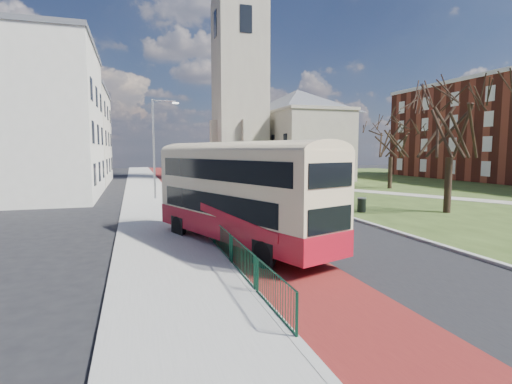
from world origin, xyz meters
name	(u,v)px	position (x,y,z in m)	size (l,w,h in m)	color
ground	(287,246)	(0.00, 0.00, 0.00)	(160.00, 160.00, 0.00)	black
road_carriageway	(222,195)	(1.50, 20.00, 0.01)	(9.00, 120.00, 0.01)	black
bus_lane	(192,196)	(-1.20, 20.00, 0.01)	(3.40, 120.00, 0.01)	#591414
pavement_west	(148,197)	(-5.00, 20.00, 0.06)	(4.00, 120.00, 0.12)	gray
kerb_west	(172,196)	(-3.00, 20.00, 0.07)	(0.25, 120.00, 0.13)	#999993
kerb_east	(263,191)	(6.10, 22.00, 0.07)	(0.25, 80.00, 0.13)	#999993
grass_green	(429,186)	(26.00, 22.00, 0.02)	(40.00, 80.00, 0.04)	#2C4017
footpath	(472,200)	(20.00, 10.00, 0.06)	(2.20, 36.00, 0.03)	#9E998C
pedestrian_railing	(202,221)	(-2.95, 4.00, 0.55)	(0.07, 24.00, 1.12)	#0C3523
gothic_church	(271,84)	(12.56, 38.00, 13.13)	(16.38, 18.00, 40.00)	gray
street_block_near	(33,120)	(-14.00, 22.00, 6.51)	(10.30, 14.30, 13.00)	beige
street_block_far	(65,136)	(-14.00, 38.00, 5.76)	(10.30, 16.30, 11.50)	beige
streetlamp	(156,143)	(-4.35, 18.00, 4.59)	(2.13, 0.18, 8.00)	gray
bus	(239,190)	(-1.98, 0.52, 2.41)	(5.72, 10.28, 4.22)	maroon
winter_tree_near	(452,113)	(13.18, 5.31, 6.38)	(6.42, 6.42, 9.16)	black
winter_tree_far	(392,132)	(19.75, 20.54, 5.97)	(7.31, 7.31, 8.56)	black
litter_bin	(362,205)	(8.00, 7.09, 0.52)	(0.61, 0.61, 0.95)	black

